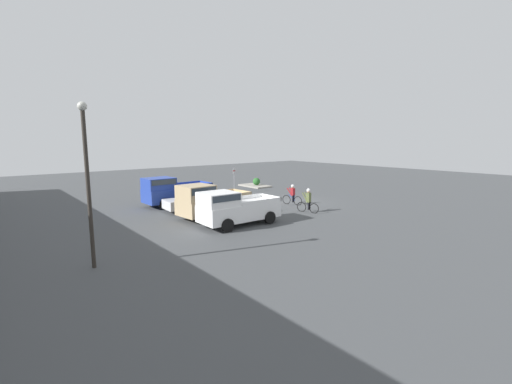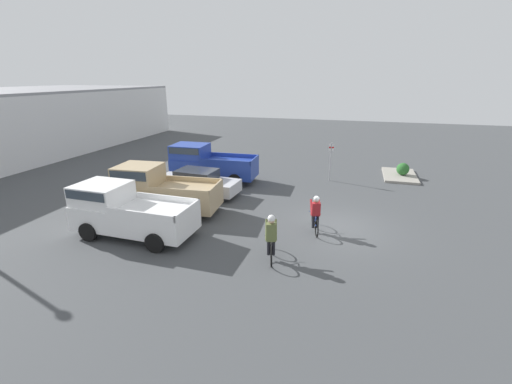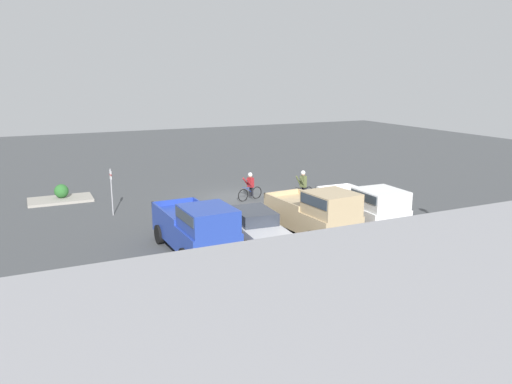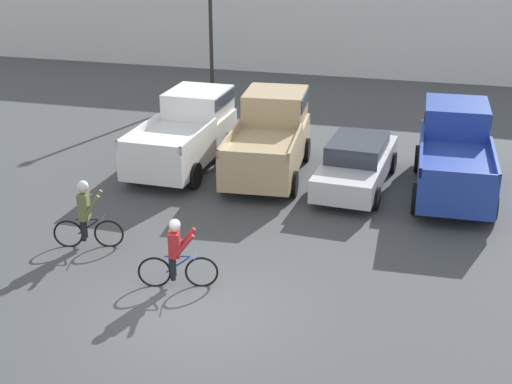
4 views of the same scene
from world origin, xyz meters
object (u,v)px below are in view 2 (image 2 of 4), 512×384
Objects in this scene: pickup_truck_1 at (159,189)px; fire_lane_sign at (331,158)px; cyclist_0 at (316,214)px; shrub at (403,169)px; sedan_0 at (197,182)px; pickup_truck_0 at (126,210)px; pickup_truck_2 at (207,163)px; cyclist_1 at (271,236)px.

pickup_truck_1 is 2.06× the size of fire_lane_sign.
cyclist_0 reaches higher than shrub.
sedan_0 is at bearing 125.12° from fire_lane_sign.
cyclist_0 is at bearing -91.55° from pickup_truck_1.
pickup_truck_0 is 8.07m from cyclist_0.
sedan_0 is at bearing -13.44° from pickup_truck_1.
pickup_truck_2 is at bearing 52.64° from cyclist_0.
sedan_0 is 2.88m from pickup_truck_2.
shrub is at bearing -24.36° from cyclist_1.
fire_lane_sign is at bearing 115.14° from shrub.
shrub is (2.18, -4.64, -0.95)m from fire_lane_sign.
pickup_truck_2 is 7.91m from fire_lane_sign.
fire_lane_sign reaches higher than sedan_0.
sedan_0 is (2.84, -0.68, -0.44)m from pickup_truck_1.
shrub is (12.70, -12.26, -0.56)m from pickup_truck_0.
pickup_truck_2 is 9.61m from cyclist_0.
fire_lane_sign is at bearing -35.93° from pickup_truck_0.
cyclist_1 is (-0.30, -6.38, -0.21)m from pickup_truck_0.
shrub is at bearing -44.00° from pickup_truck_0.
shrub is (4.32, -12.24, -0.63)m from pickup_truck_2.
sedan_0 is 8.61m from fire_lane_sign.
pickup_truck_0 reaches higher than sedan_0.
pickup_truck_1 is at bearing 88.45° from cyclist_0.
pickup_truck_2 is at bearing -0.89° from pickup_truck_1.
pickup_truck_1 reaches higher than shrub.
pickup_truck_1 reaches higher than sedan_0.
cyclist_1 is at bearing -135.60° from sedan_0.
cyclist_0 is at bearing 155.60° from shrub.
shrub is (7.11, -11.65, -0.18)m from sedan_0.
pickup_truck_1 is at bearing 1.39° from pickup_truck_0.
fire_lane_sign reaches higher than cyclist_1.
pickup_truck_0 is 2.06× the size of fire_lane_sign.
pickup_truck_1 is at bearing 166.56° from sedan_0.
fire_lane_sign is at bearing -44.71° from pickup_truck_1.
pickup_truck_0 is 1.05× the size of sedan_0.
pickup_truck_2 reaches higher than cyclist_1.
pickup_truck_0 is 17.66m from shrub.
cyclist_0 reaches higher than sedan_0.
pickup_truck_0 is 2.95× the size of cyclist_0.
cyclist_1 is at bearing -115.35° from pickup_truck_1.
fire_lane_sign reaches higher than pickup_truck_2.
sedan_0 is at bearing 66.62° from cyclist_0.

